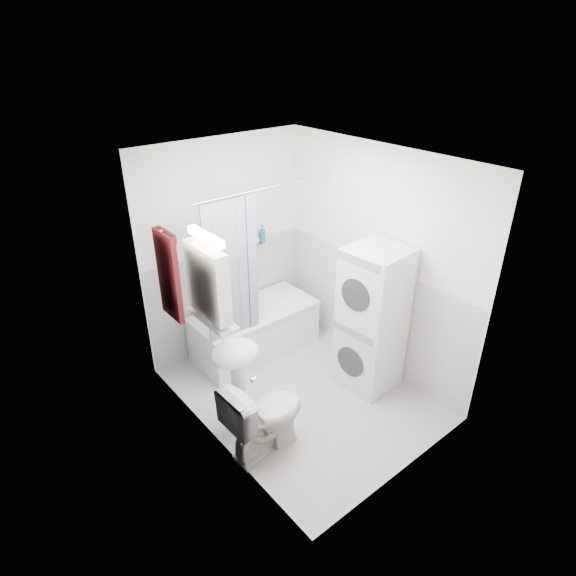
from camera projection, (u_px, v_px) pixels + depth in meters
floor at (300, 393)px, 4.97m from camera, size 2.60×2.60×0.00m
room_walls at (302, 263)px, 4.27m from camera, size 2.60×2.60×2.60m
wainscot at (282, 332)px, 4.89m from camera, size 1.98×2.58×2.58m
door at (254, 380)px, 3.60m from camera, size 0.05×2.00×2.00m
bathtub at (255, 328)px, 5.51m from camera, size 1.42×0.67×0.54m
tub_spout at (251, 269)px, 5.59m from camera, size 0.04×0.12×0.04m
curtain_rod at (266, 188)px, 4.53m from camera, size 1.60×0.02×0.02m
shower_curtain at (233, 272)px, 4.64m from camera, size 0.55×0.02×1.45m
sink at (237, 367)px, 4.22m from camera, size 0.44×0.37×1.04m
medicine_cabinet at (208, 280)px, 3.80m from camera, size 0.13×0.50×0.71m
shelf at (213, 319)px, 3.98m from camera, size 0.18×0.54×0.02m
shower_caddy at (254, 246)px, 5.47m from camera, size 0.22×0.06×0.02m
towel at (169, 274)px, 4.31m from camera, size 0.07×0.36×0.86m
washer_dryer at (372, 320)px, 4.79m from camera, size 0.59×0.58×1.53m
toilet at (265, 416)px, 4.15m from camera, size 0.75×0.43×0.73m
soap_pump at (223, 329)px, 4.30m from camera, size 0.08×0.17×0.08m
shelf_bottle at (222, 321)px, 3.85m from camera, size 0.07×0.18×0.07m
shelf_cup at (205, 307)px, 4.03m from camera, size 0.10×0.09×0.10m
shampoo_a at (254, 239)px, 5.44m from camera, size 0.13×0.17×0.13m
shampoo_b at (262, 239)px, 5.52m from camera, size 0.08×0.21×0.08m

